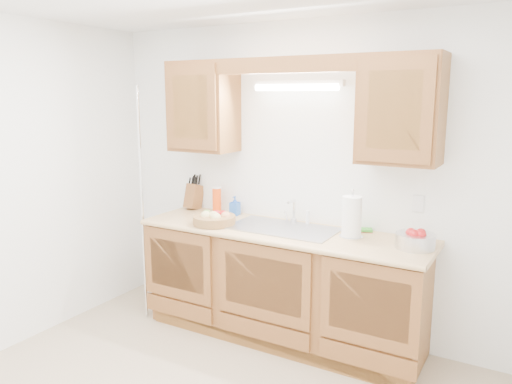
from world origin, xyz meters
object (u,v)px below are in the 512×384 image
Objects in this scene: fruit_basket at (214,219)px; knife_block at (194,196)px; apple_bowl at (415,240)px; paper_towel at (352,217)px.

fruit_basket is 0.62m from knife_block.
knife_block is 1.18× the size of apple_bowl.
apple_bowl is at bearing -4.36° from paper_towel.
paper_towel is at bearing 175.64° from apple_bowl.
knife_block reaches higher than fruit_basket.
knife_block is 2.05m from apple_bowl.
fruit_basket is at bearing -33.12° from knife_block.
paper_towel is at bearing 9.96° from fruit_basket.
knife_block is at bearing 142.18° from fruit_basket.
fruit_basket is 1.55m from apple_bowl.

